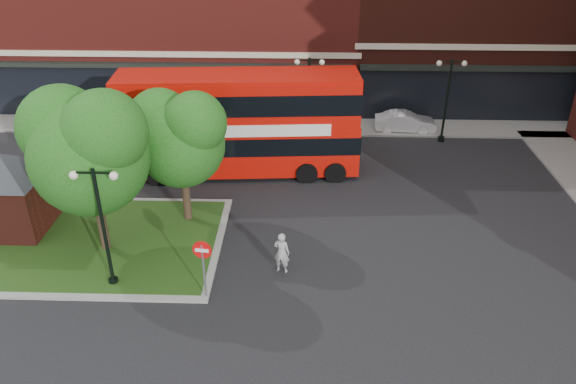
{
  "coord_description": "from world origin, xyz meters",
  "views": [
    {
      "loc": [
        1.77,
        -16.84,
        13.61
      ],
      "look_at": [
        1.11,
        4.22,
        2.0
      ],
      "focal_mm": 35.0,
      "sensor_mm": 36.0,
      "label": 1
    }
  ],
  "objects_px": {
    "woman": "(282,252)",
    "car_silver": "(221,119)",
    "car_white": "(405,122)",
    "bus": "(239,117)"
  },
  "relations": [
    {
      "from": "bus",
      "to": "car_white",
      "type": "xyz_separation_m",
      "value": [
        9.64,
        5.89,
        -2.46
      ]
    },
    {
      "from": "woman",
      "to": "car_silver",
      "type": "height_order",
      "value": "woman"
    },
    {
      "from": "car_silver",
      "to": "car_white",
      "type": "xyz_separation_m",
      "value": [
        11.48,
        0.0,
        -0.08
      ]
    },
    {
      "from": "car_white",
      "to": "bus",
      "type": "bearing_deg",
      "value": 123.7
    },
    {
      "from": "car_silver",
      "to": "car_white",
      "type": "bearing_deg",
      "value": -92.78
    },
    {
      "from": "bus",
      "to": "car_silver",
      "type": "xyz_separation_m",
      "value": [
        -1.84,
        5.89,
        -2.39
      ]
    },
    {
      "from": "car_silver",
      "to": "car_white",
      "type": "height_order",
      "value": "car_silver"
    },
    {
      "from": "bus",
      "to": "car_silver",
      "type": "bearing_deg",
      "value": 103.19
    },
    {
      "from": "bus",
      "to": "woman",
      "type": "distance_m",
      "value": 9.43
    },
    {
      "from": "woman",
      "to": "car_silver",
      "type": "bearing_deg",
      "value": -57.14
    }
  ]
}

